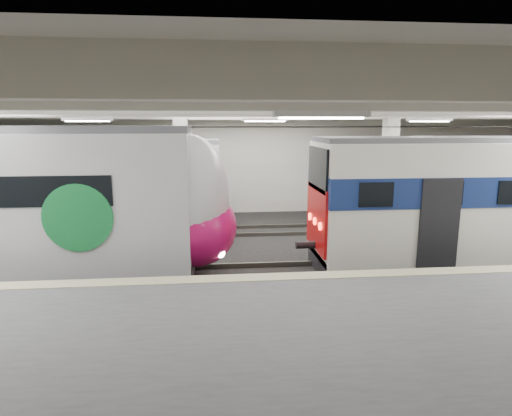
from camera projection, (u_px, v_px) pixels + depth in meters
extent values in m
cube|color=black|center=(271.00, 275.00, 13.91)|extent=(36.00, 24.00, 0.10)
cube|color=silver|center=(273.00, 98.00, 12.83)|extent=(36.00, 24.00, 0.20)
cube|color=beige|center=(248.00, 162.00, 23.14)|extent=(30.00, 0.10, 5.50)
cube|color=beige|center=(429.00, 370.00, 3.60)|extent=(30.00, 0.10, 5.50)
cube|color=#515154|center=(321.00, 372.00, 7.44)|extent=(30.00, 7.00, 1.10)
cube|color=#C3BB8A|center=(289.00, 276.00, 10.51)|extent=(30.00, 0.50, 0.02)
cube|color=beige|center=(182.00, 179.00, 16.02)|extent=(0.50, 0.50, 5.50)
cube|color=beige|center=(388.00, 177.00, 16.77)|extent=(0.50, 0.50, 5.50)
cube|color=beige|center=(273.00, 109.00, 12.89)|extent=(30.00, 18.00, 0.50)
cube|color=#59544C|center=(271.00, 272.00, 13.88)|extent=(30.00, 1.52, 0.16)
cube|color=#59544C|center=(255.00, 230.00, 19.25)|extent=(30.00, 1.52, 0.16)
cylinder|color=black|center=(273.00, 127.00, 12.99)|extent=(30.00, 0.03, 0.03)
cylinder|color=black|center=(255.00, 126.00, 18.36)|extent=(30.00, 0.03, 0.03)
cube|color=white|center=(283.00, 119.00, 11.00)|extent=(26.00, 8.40, 0.12)
ellipsoid|color=silver|center=(192.00, 199.00, 13.18)|extent=(2.38, 2.94, 3.96)
ellipsoid|color=#BC0F56|center=(196.00, 227.00, 13.36)|extent=(2.53, 3.00, 2.42)
cylinder|color=#167C38|center=(78.00, 218.00, 11.44)|extent=(1.86, 0.06, 1.86)
cube|color=silver|center=(512.00, 198.00, 14.20)|extent=(13.10, 2.87, 3.73)
cube|color=#B00B0C|center=(317.00, 218.00, 13.68)|extent=(0.08, 2.44, 2.05)
cube|color=black|center=(318.00, 169.00, 13.38)|extent=(0.08, 2.30, 1.34)
cube|color=black|center=(505.00, 256.00, 14.59)|extent=(13.10, 2.01, 0.70)
cube|color=silver|center=(68.00, 185.00, 18.09)|extent=(12.81, 2.58, 3.48)
cube|color=#167C38|center=(67.00, 175.00, 18.00)|extent=(12.85, 2.63, 0.73)
cube|color=#4C4C51|center=(64.00, 142.00, 17.73)|extent=(12.81, 2.12, 0.16)
cube|color=black|center=(71.00, 230.00, 18.46)|extent=(12.81, 2.30, 0.60)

